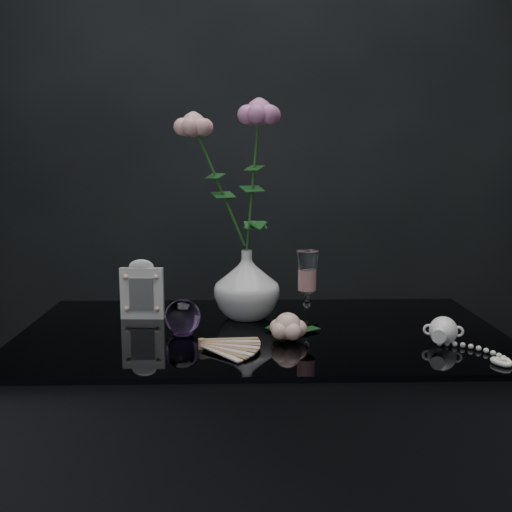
{
  "coord_description": "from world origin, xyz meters",
  "views": [
    {
      "loc": [
        -0.04,
        -1.23,
        1.13
      ],
      "look_at": [
        -0.01,
        0.09,
        0.92
      ],
      "focal_mm": 42.0,
      "sensor_mm": 36.0,
      "label": 1
    }
  ],
  "objects_px": {
    "picture_frame": "(142,289)",
    "pearl_jar": "(443,329)",
    "wine_glass": "(307,288)",
    "vase": "(247,284)",
    "loose_rose": "(288,326)",
    "paperweight": "(183,317)"
  },
  "relations": [
    {
      "from": "wine_glass",
      "to": "paperweight",
      "type": "xyz_separation_m",
      "value": [
        -0.27,
        -0.07,
        -0.05
      ]
    },
    {
      "from": "loose_rose",
      "to": "vase",
      "type": "bearing_deg",
      "value": 109.7
    },
    {
      "from": "paperweight",
      "to": "vase",
      "type": "bearing_deg",
      "value": 43.43
    },
    {
      "from": "paperweight",
      "to": "pearl_jar",
      "type": "distance_m",
      "value": 0.54
    },
    {
      "from": "vase",
      "to": "wine_glass",
      "type": "distance_m",
      "value": 0.15
    },
    {
      "from": "wine_glass",
      "to": "loose_rose",
      "type": "relative_size",
      "value": 0.99
    },
    {
      "from": "wine_glass",
      "to": "picture_frame",
      "type": "xyz_separation_m",
      "value": [
        -0.38,
        0.06,
        -0.01
      ]
    },
    {
      "from": "wine_glass",
      "to": "loose_rose",
      "type": "bearing_deg",
      "value": -113.95
    },
    {
      "from": "vase",
      "to": "pearl_jar",
      "type": "height_order",
      "value": "vase"
    },
    {
      "from": "vase",
      "to": "pearl_jar",
      "type": "xyz_separation_m",
      "value": [
        0.4,
        -0.21,
        -0.05
      ]
    },
    {
      "from": "vase",
      "to": "picture_frame",
      "type": "bearing_deg",
      "value": -179.74
    },
    {
      "from": "vase",
      "to": "loose_rose",
      "type": "height_order",
      "value": "vase"
    },
    {
      "from": "paperweight",
      "to": "pearl_jar",
      "type": "xyz_separation_m",
      "value": [
        0.54,
        -0.08,
        -0.01
      ]
    },
    {
      "from": "wine_glass",
      "to": "paperweight",
      "type": "relative_size",
      "value": 2.21
    },
    {
      "from": "picture_frame",
      "to": "loose_rose",
      "type": "distance_m",
      "value": 0.38
    },
    {
      "from": "loose_rose",
      "to": "pearl_jar",
      "type": "bearing_deg",
      "value": -10.3
    },
    {
      "from": "vase",
      "to": "loose_rose",
      "type": "relative_size",
      "value": 0.94
    },
    {
      "from": "paperweight",
      "to": "loose_rose",
      "type": "height_order",
      "value": "paperweight"
    },
    {
      "from": "loose_rose",
      "to": "pearl_jar",
      "type": "distance_m",
      "value": 0.32
    },
    {
      "from": "picture_frame",
      "to": "pearl_jar",
      "type": "distance_m",
      "value": 0.68
    },
    {
      "from": "picture_frame",
      "to": "pearl_jar",
      "type": "bearing_deg",
      "value": -15.4
    },
    {
      "from": "picture_frame",
      "to": "pearl_jar",
      "type": "relative_size",
      "value": 0.69
    }
  ]
}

